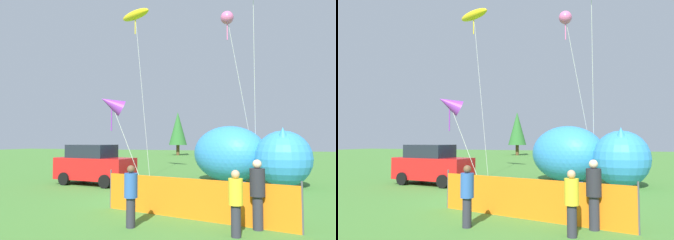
{
  "view_description": "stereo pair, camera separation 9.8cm",
  "coord_description": "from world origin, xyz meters",
  "views": [
    {
      "loc": [
        4.2,
        -11.94,
        2.3
      ],
      "look_at": [
        -1.13,
        3.6,
        3.31
      ],
      "focal_mm": 35.0,
      "sensor_mm": 36.0,
      "label": 1
    },
    {
      "loc": [
        4.29,
        -11.91,
        2.3
      ],
      "look_at": [
        -1.13,
        3.6,
        3.31
      ],
      "focal_mm": 35.0,
      "sensor_mm": 36.0,
      "label": 2
    }
  ],
  "objects": [
    {
      "name": "inflatable_cat",
      "position": [
        2.38,
        6.05,
        1.43
      ],
      "size": [
        6.76,
        4.81,
        3.08
      ],
      "rotation": [
        0.0,
        0.0,
        -0.4
      ],
      "color": "#338CD8",
      "rests_on": "ground"
    },
    {
      "name": "spectator_in_blue_shirt",
      "position": [
        3.16,
        -3.94,
        0.87
      ],
      "size": [
        0.35,
        0.35,
        1.59
      ],
      "color": "#2D2D38",
      "rests_on": "ground"
    },
    {
      "name": "kite_pink_octopus",
      "position": [
        1.46,
        6.53,
        9.25
      ],
      "size": [
        1.86,
        1.8,
        9.69
      ],
      "color": "silver",
      "rests_on": "ground"
    },
    {
      "name": "kite_purple_delta",
      "position": [
        -3.41,
        1.92,
        4.03
      ],
      "size": [
        2.27,
        1.41,
        4.64
      ],
      "color": "silver",
      "rests_on": "ground"
    },
    {
      "name": "spectator_in_grey_shirt",
      "position": [
        0.42,
        -3.98,
        0.89
      ],
      "size": [
        0.36,
        0.36,
        1.63
      ],
      "color": "#2D2D38",
      "rests_on": "ground"
    },
    {
      "name": "parked_car",
      "position": [
        -4.99,
        2.99,
        1.01
      ],
      "size": [
        4.3,
        2.25,
        2.06
      ],
      "rotation": [
        0.0,
        0.0,
        -0.12
      ],
      "color": "red",
      "rests_on": "ground"
    },
    {
      "name": "folding_chair",
      "position": [
        2.82,
        -0.33,
        0.52
      ],
      "size": [
        0.52,
        0.52,
        0.88
      ],
      "rotation": [
        0.0,
        0.0,
        1.63
      ],
      "color": "#1959A5",
      "rests_on": "ground"
    },
    {
      "name": "spectator_in_white_shirt",
      "position": [
        3.62,
        -3.12,
        0.98
      ],
      "size": [
        0.39,
        0.39,
        1.8
      ],
      "color": "#2D2D38",
      "rests_on": "ground"
    },
    {
      "name": "ground_plane",
      "position": [
        0.0,
        0.0,
        0.0
      ],
      "size": [
        120.0,
        120.0,
        0.0
      ],
      "primitive_type": "plane",
      "color": "#477F33"
    },
    {
      "name": "horizon_tree_west",
      "position": [
        -10.6,
        35.87,
        4.05
      ],
      "size": [
        2.76,
        2.76,
        6.6
      ],
      "color": "brown",
      "rests_on": "ground"
    },
    {
      "name": "safety_fence",
      "position": [
        1.69,
        -2.58,
        0.59
      ],
      "size": [
        6.02,
        1.34,
        1.29
      ],
      "rotation": [
        0.0,
        0.0,
        -0.21
      ],
      "color": "orange",
      "rests_on": "ground"
    },
    {
      "name": "kite_yellow_hero",
      "position": [
        -4.81,
        7.58,
        10.62
      ],
      "size": [
        2.88,
        2.07,
        11.08
      ],
      "color": "silver",
      "rests_on": "ground"
    }
  ]
}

